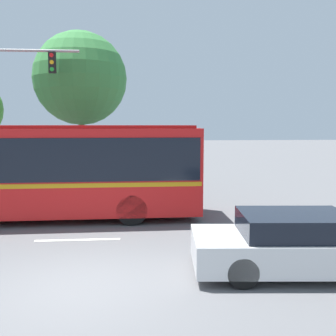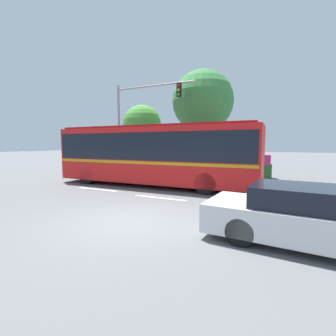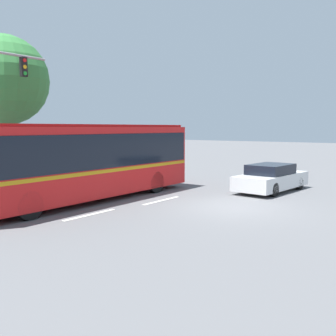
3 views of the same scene
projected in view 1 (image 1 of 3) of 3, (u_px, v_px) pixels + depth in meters
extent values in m
plane|color=#5B5B5E|center=(81.00, 286.00, 7.72)|extent=(140.00, 140.00, 0.00)
cube|color=red|center=(38.00, 171.00, 12.98)|extent=(11.12, 2.62, 2.89)
cube|color=black|center=(37.00, 157.00, 12.93)|extent=(10.90, 2.66, 1.39)
cube|color=#C68C14|center=(38.00, 181.00, 13.02)|extent=(11.01, 2.65, 0.14)
cube|color=maroon|center=(36.00, 127.00, 12.81)|extent=(10.67, 2.42, 0.10)
cylinder|color=black|center=(132.00, 210.00, 12.33)|extent=(1.00, 0.31, 1.00)
cylinder|color=black|center=(132.00, 197.00, 14.49)|extent=(1.00, 0.31, 1.00)
cube|color=silver|center=(299.00, 250.00, 8.37)|extent=(4.80, 2.18, 0.68)
cube|color=black|center=(295.00, 224.00, 8.30)|extent=(2.45, 1.78, 0.48)
cylinder|color=black|center=(229.00, 247.00, 9.19)|extent=(0.66, 0.27, 0.64)
cylinder|color=black|center=(243.00, 272.00, 7.58)|extent=(0.66, 0.27, 0.64)
cylinder|color=gray|center=(5.00, 50.00, 16.33)|extent=(6.30, 0.12, 0.12)
cube|color=black|center=(52.00, 63.00, 16.54)|extent=(0.30, 0.22, 0.90)
cylinder|color=red|center=(51.00, 55.00, 16.39)|extent=(0.18, 0.02, 0.18)
cylinder|color=yellow|center=(52.00, 62.00, 16.42)|extent=(0.18, 0.02, 0.18)
cylinder|color=green|center=(52.00, 69.00, 16.46)|extent=(0.18, 0.02, 0.18)
cube|color=#286028|center=(95.00, 181.00, 18.81)|extent=(8.83, 1.09, 0.91)
cube|color=#B22D6B|center=(95.00, 166.00, 18.72)|extent=(8.66, 1.04, 0.65)
cylinder|color=brown|center=(82.00, 149.00, 20.02)|extent=(0.31, 0.31, 3.91)
sphere|color=#387F3D|center=(80.00, 79.00, 19.60)|extent=(4.78, 4.78, 4.78)
cube|color=silver|center=(78.00, 240.00, 10.75)|extent=(2.40, 0.16, 0.01)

